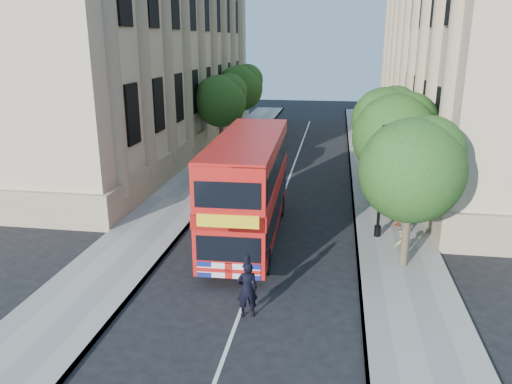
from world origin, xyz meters
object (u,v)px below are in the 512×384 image
at_px(lamp_post, 381,186).
at_px(police_constable, 247,289).
at_px(double_decker_bus, 248,185).
at_px(woman_pedestrian, 404,213).
at_px(box_van, 242,159).

distance_m(lamp_post, police_constable, 9.07).
height_order(double_decker_bus, police_constable, double_decker_bus).
bearing_deg(double_decker_bus, lamp_post, 7.48).
bearing_deg(police_constable, double_decker_bus, -99.94).
bearing_deg(double_decker_bus, woman_pedestrian, 11.91).
bearing_deg(lamp_post, police_constable, -121.96).
xyz_separation_m(box_van, police_constable, (3.18, -16.14, -0.49)).
relative_size(double_decker_bus, box_van, 1.90).
distance_m(lamp_post, double_decker_bus, 5.92).
relative_size(double_decker_bus, woman_pedestrian, 5.61).
relative_size(lamp_post, box_van, 0.96).
xyz_separation_m(lamp_post, woman_pedestrian, (1.21, 0.76, -1.48)).
xyz_separation_m(double_decker_bus, police_constable, (1.11, -6.64, -1.60)).
relative_size(police_constable, woman_pedestrian, 1.08).
xyz_separation_m(double_decker_bus, box_van, (-2.06, 9.50, -1.11)).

